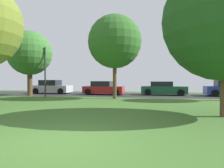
# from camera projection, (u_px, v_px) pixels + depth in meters

# --- Properties ---
(ground_plane) EXTENTS (44.00, 44.00, 0.00)m
(ground_plane) POSITION_uv_depth(u_px,v_px,m) (63.00, 142.00, 4.97)
(ground_plane) COLOR #3D6628
(road_strip) EXTENTS (44.00, 6.40, 0.01)m
(road_strip) POSITION_uv_depth(u_px,v_px,m) (133.00, 95.00, 20.63)
(road_strip) COLOR #28282B
(road_strip) RESTS_ON ground_plane
(maple_tree_far) EXTENTS (4.32, 4.32, 6.78)m
(maple_tree_far) POSITION_uv_depth(u_px,v_px,m) (115.00, 42.00, 16.34)
(maple_tree_far) COLOR brown
(maple_tree_far) RESTS_ON ground_plane
(oak_tree_right) EXTENTS (4.25, 4.25, 6.24)m
(oak_tree_right) POSITION_uv_depth(u_px,v_px,m) (30.00, 53.00, 19.53)
(oak_tree_right) COLOR brown
(oak_tree_right) RESTS_ON ground_plane
(parked_car_silver) EXTENTS (4.19, 2.03, 1.51)m
(parked_car_silver) POSITION_uv_depth(u_px,v_px,m) (52.00, 87.00, 22.57)
(parked_car_silver) COLOR #B7B7BC
(parked_car_silver) RESTS_ON ground_plane
(parked_car_red) EXTENTS (4.10, 2.06, 1.40)m
(parked_car_red) POSITION_uv_depth(u_px,v_px,m) (103.00, 88.00, 20.98)
(parked_car_red) COLOR #B21E1E
(parked_car_red) RESTS_ON ground_plane
(parked_car_green) EXTENTS (4.40, 1.95, 1.37)m
(parked_car_green) POSITION_uv_depth(u_px,v_px,m) (163.00, 89.00, 20.30)
(parked_car_green) COLOR #195633
(parked_car_green) RESTS_ON ground_plane
(street_lamp_post) EXTENTS (0.14, 0.14, 4.50)m
(street_lamp_post) POSITION_uv_depth(u_px,v_px,m) (45.00, 72.00, 18.42)
(street_lamp_post) COLOR #2D2D33
(street_lamp_post) RESTS_ON ground_plane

